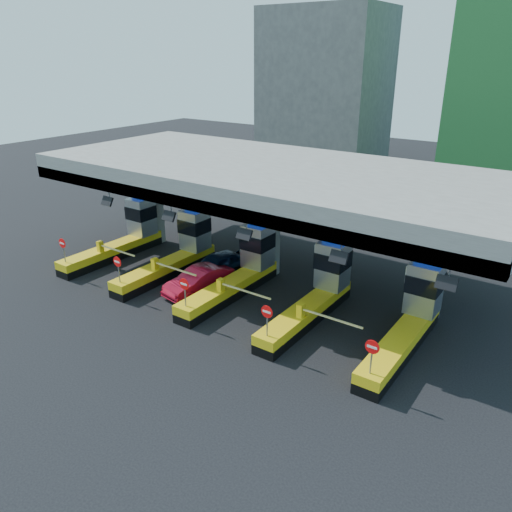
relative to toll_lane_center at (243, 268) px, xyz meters
The scene contains 10 objects.
ground 1.42m from the toll_lane_center, 90.42° to the right, with size 120.00×120.00×0.00m, color black.
toll_canopy 5.40m from the toll_lane_center, 90.02° to the left, with size 28.00×12.09×7.00m.
toll_lane_far_left 10.00m from the toll_lane_center, behind, with size 4.43×8.00×4.16m.
toll_lane_left 5.00m from the toll_lane_center, behind, with size 4.43×8.00×4.16m.
toll_lane_center is the anchor object (origin of this frame).
toll_lane_right 5.00m from the toll_lane_center, ahead, with size 4.43×8.00×4.16m.
toll_lane_far_right 10.00m from the toll_lane_center, ahead, with size 4.43×8.00×4.16m.
bg_building_concrete 39.11m from the toll_lane_center, 111.40° to the left, with size 14.00×10.00×18.00m, color #4C4C49.
van 2.50m from the toll_lane_center, 166.25° to the left, with size 1.83×4.55×1.55m, color black.
red_car 2.67m from the toll_lane_center, 137.78° to the right, with size 1.52×4.35×1.43m, color maroon.
Camera 1 is at (15.92, -20.98, 12.98)m, focal length 35.00 mm.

